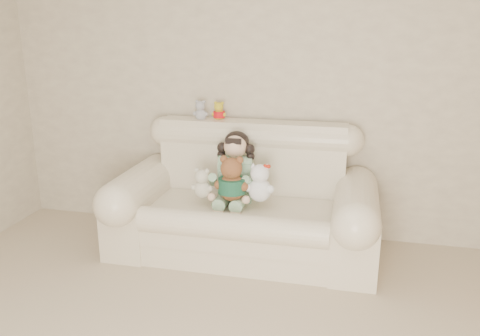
# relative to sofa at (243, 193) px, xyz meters

# --- Properties ---
(wall_back) EXTENTS (4.50, 0.00, 4.50)m
(wall_back) POSITION_rel_sofa_xyz_m (0.04, 0.50, 0.78)
(wall_back) COLOR beige
(wall_back) RESTS_ON ground
(sofa) EXTENTS (2.10, 0.95, 1.03)m
(sofa) POSITION_rel_sofa_xyz_m (0.00, 0.00, 0.00)
(sofa) COLOR #FBECCB
(sofa) RESTS_ON floor
(seated_child) EXTENTS (0.39, 0.46, 0.58)m
(seated_child) POSITION_rel_sofa_xyz_m (-0.08, 0.08, 0.19)
(seated_child) COLOR #2E7D34
(seated_child) RESTS_ON sofa
(brown_teddy) EXTENTS (0.29, 0.24, 0.41)m
(brown_teddy) POSITION_rel_sofa_xyz_m (-0.06, -0.14, 0.19)
(brown_teddy) COLOR brown
(brown_teddy) RESTS_ON sofa
(white_cat) EXTENTS (0.24, 0.19, 0.36)m
(white_cat) POSITION_rel_sofa_xyz_m (0.16, -0.11, 0.16)
(white_cat) COLOR white
(white_cat) RESTS_ON sofa
(cream_teddy) EXTENTS (0.18, 0.14, 0.28)m
(cream_teddy) POSITION_rel_sofa_xyz_m (-0.29, -0.13, 0.12)
(cream_teddy) COLOR beige
(cream_teddy) RESTS_ON sofa
(yellow_mini_bear) EXTENTS (0.15, 0.14, 0.20)m
(yellow_mini_bear) POSITION_rel_sofa_xyz_m (-0.30, 0.39, 0.59)
(yellow_mini_bear) COLOR yellow
(yellow_mini_bear) RESTS_ON sofa
(grey_mini_plush) EXTENTS (0.16, 0.14, 0.21)m
(grey_mini_plush) POSITION_rel_sofa_xyz_m (-0.45, 0.36, 0.60)
(grey_mini_plush) COLOR silver
(grey_mini_plush) RESTS_ON sofa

